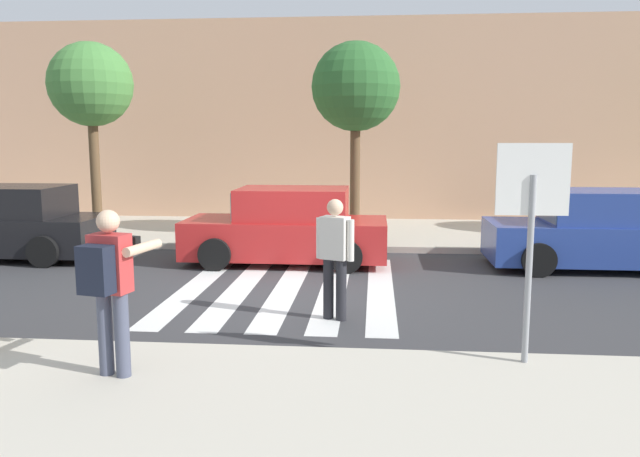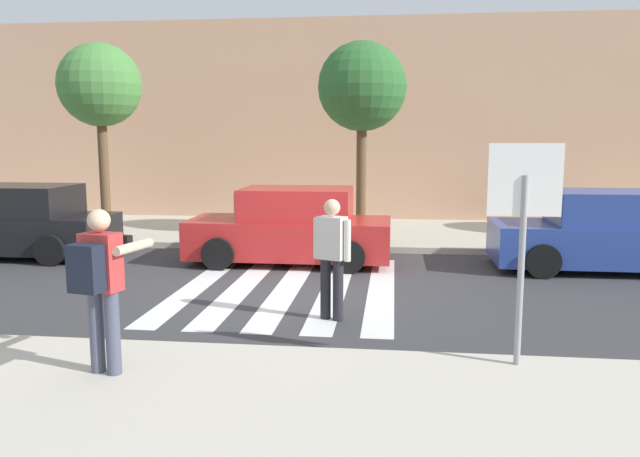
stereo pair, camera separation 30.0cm
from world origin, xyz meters
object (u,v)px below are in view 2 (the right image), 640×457
(photographer_with_backpack, at_px, (100,277))
(street_tree_west, at_px, (100,87))
(parked_car_black, at_px, (17,223))
(parked_car_blue, at_px, (604,233))
(street_tree_center, at_px, (362,88))
(pedestrian_crossing, at_px, (332,252))
(stop_sign, at_px, (524,206))
(parked_car_red, at_px, (292,228))

(photographer_with_backpack, relative_size, street_tree_west, 0.37)
(photographer_with_backpack, xyz_separation_m, parked_car_black, (-5.11, 6.57, -0.44))
(parked_car_blue, relative_size, street_tree_center, 0.88)
(photographer_with_backpack, distance_m, pedestrian_crossing, 3.41)
(stop_sign, distance_m, pedestrian_crossing, 3.03)
(parked_car_blue, bearing_deg, street_tree_center, 152.29)
(photographer_with_backpack, xyz_separation_m, parked_car_red, (0.90, 6.57, -0.44))
(parked_car_black, distance_m, parked_car_blue, 12.13)
(parked_car_red, xyz_separation_m, street_tree_west, (-5.13, 2.37, 3.06))
(parked_car_red, bearing_deg, street_tree_west, 155.17)
(photographer_with_backpack, height_order, parked_car_black, photographer_with_backpack)
(street_tree_west, bearing_deg, stop_sign, -43.62)
(parked_car_red, bearing_deg, photographer_with_backpack, -97.77)
(parked_car_red, height_order, parked_car_blue, same)
(pedestrian_crossing, bearing_deg, parked_car_black, 151.65)
(stop_sign, xyz_separation_m, parked_car_blue, (2.70, 5.77, -1.14))
(parked_car_black, xyz_separation_m, parked_car_red, (6.01, 0.00, 0.00))
(parked_car_black, distance_m, parked_car_red, 6.01)
(street_tree_center, bearing_deg, parked_car_blue, -27.71)
(parked_car_blue, bearing_deg, pedestrian_crossing, -141.51)
(parked_car_blue, xyz_separation_m, street_tree_west, (-11.24, 2.37, 3.06))
(stop_sign, xyz_separation_m, street_tree_west, (-8.55, 8.14, 1.92))
(parked_car_red, bearing_deg, parked_car_black, -180.00)
(parked_car_black, bearing_deg, pedestrian_crossing, -28.35)
(photographer_with_backpack, height_order, parked_car_red, photographer_with_backpack)
(pedestrian_crossing, xyz_separation_m, parked_car_blue, (4.90, 3.90, -0.25))
(parked_car_red, height_order, street_tree_west, street_tree_west)
(parked_car_red, relative_size, street_tree_west, 0.87)
(photographer_with_backpack, xyz_separation_m, street_tree_west, (-4.23, 8.94, 2.62))
(street_tree_west, distance_m, street_tree_center, 6.41)
(pedestrian_crossing, bearing_deg, parked_car_blue, 38.49)
(parked_car_black, height_order, parked_car_red, same)
(parked_car_red, bearing_deg, street_tree_center, 63.28)
(street_tree_center, bearing_deg, photographer_with_backpack, -103.43)
(parked_car_red, xyz_separation_m, street_tree_center, (1.28, 2.54, 2.98))
(parked_car_blue, distance_m, street_tree_center, 6.23)
(pedestrian_crossing, relative_size, parked_car_black, 0.42)
(street_tree_west, bearing_deg, photographer_with_backpack, -64.68)
(stop_sign, relative_size, street_tree_west, 0.51)
(pedestrian_crossing, bearing_deg, street_tree_center, 89.41)
(parked_car_black, height_order, parked_car_blue, same)
(photographer_with_backpack, distance_m, parked_car_red, 6.64)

